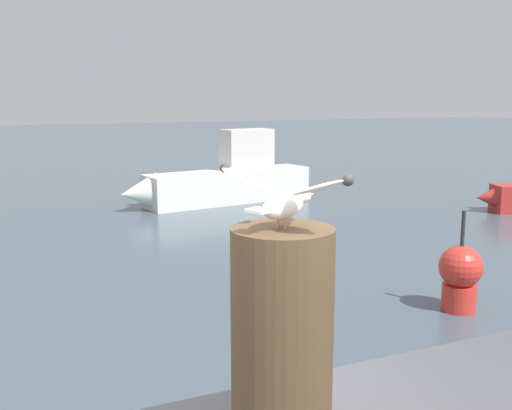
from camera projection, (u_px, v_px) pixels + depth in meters
mooring_post at (282, 340)px, 2.44m from camera, size 0.41×0.41×0.91m
seagull at (284, 197)px, 2.34m from camera, size 0.39×0.59×0.24m
boat_white at (220, 181)px, 15.84m from camera, size 5.32×1.75×1.89m
channel_buoy at (460, 275)px, 7.88m from camera, size 0.56×0.56×1.33m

